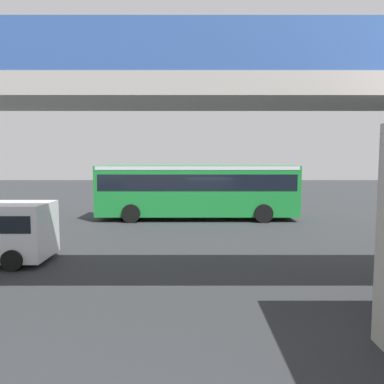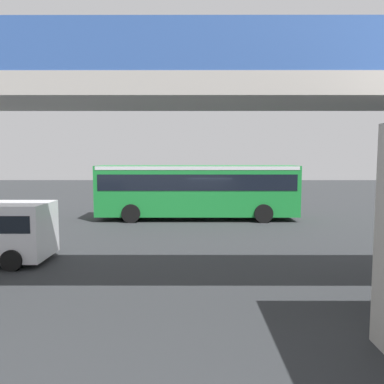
{
  "view_description": "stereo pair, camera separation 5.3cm",
  "coord_description": "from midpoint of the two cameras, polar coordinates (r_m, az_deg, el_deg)",
  "views": [
    {
      "loc": [
        0.98,
        21.57,
        3.55
      ],
      "look_at": [
        0.97,
        -0.15,
        1.6
      ],
      "focal_mm": 34.83,
      "sensor_mm": 36.0,
      "label": 1
    },
    {
      "loc": [
        0.93,
        21.57,
        3.55
      ],
      "look_at": [
        0.97,
        -0.15,
        1.6
      ],
      "focal_mm": 34.83,
      "sensor_mm": 36.0,
      "label": 2
    }
  ],
  "objects": [
    {
      "name": "pedestrian_overpass",
      "position": [
        9.27,
        6.16,
        12.85
      ],
      "size": [
        31.04,
        2.6,
        6.46
      ],
      "color": "#B2ADA5",
      "rests_on": "ground"
    },
    {
      "name": "lane_dash_leftmost",
      "position": [
        25.6,
        11.28,
        -2.93
      ],
      "size": [
        2.0,
        0.2,
        0.01
      ],
      "primitive_type": "cube",
      "color": "silver",
      "rests_on": "ground"
    },
    {
      "name": "traffic_sign",
      "position": [
        25.42,
        -4.99,
        1.37
      ],
      "size": [
        0.08,
        0.6,
        2.8
      ],
      "color": "slate",
      "rests_on": "ground"
    },
    {
      "name": "lane_dash_centre",
      "position": [
        25.3,
        -6.82,
        -2.97
      ],
      "size": [
        2.0,
        0.2,
        0.01
      ],
      "primitive_type": "cube",
      "color": "silver",
      "rests_on": "ground"
    },
    {
      "name": "city_bus",
      "position": [
        21.78,
        0.83,
        0.74
      ],
      "size": [
        11.54,
        2.85,
        3.15
      ],
      "color": "#1E8C38",
      "rests_on": "ground"
    },
    {
      "name": "ground",
      "position": [
        21.88,
        2.61,
        -4.21
      ],
      "size": [
        80.0,
        80.0,
        0.0
      ],
      "primitive_type": "plane",
      "color": "#2D3033"
    },
    {
      "name": "lane_dash_left",
      "position": [
        25.13,
        2.28,
        -2.99
      ],
      "size": [
        2.0,
        0.2,
        0.01
      ],
      "primitive_type": "cube",
      "color": "silver",
      "rests_on": "ground"
    }
  ]
}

